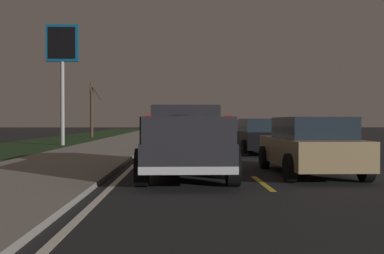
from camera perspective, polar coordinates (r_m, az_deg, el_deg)
ground at (r=27.59m, az=2.37°, el=-2.20°), size 144.00×144.00×0.00m
sidewalk_shoulder at (r=27.78m, az=-9.45°, el=-2.07°), size 108.00×4.00×0.12m
grass_verge at (r=28.89m, az=-19.33°, el=-2.10°), size 108.00×6.00×0.01m
lane_markings at (r=29.34m, az=-2.85°, el=-2.01°), size 108.00×3.54×0.01m
pickup_truck at (r=11.32m, az=-0.83°, el=-1.52°), size 5.43×2.30×1.87m
sedan_tan at (r=11.97m, az=15.23°, el=-2.36°), size 4.41×2.04×1.54m
sedan_black at (r=19.29m, az=8.85°, el=-1.16°), size 4.44×2.08×1.54m
sedan_white at (r=40.47m, az=3.58°, el=-0.14°), size 4.41×2.04×1.54m
sedan_blue at (r=28.17m, az=6.22°, el=-0.55°), size 4.43×2.08×1.54m
gas_price_sign at (r=27.15m, az=-16.74°, el=9.16°), size 0.27×1.90×7.17m
bare_tree_far at (r=39.21m, az=-13.07°, el=2.46°), size 1.55×1.16×5.01m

